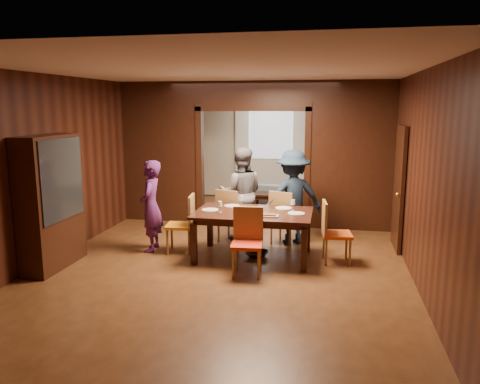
% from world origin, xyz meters
% --- Properties ---
extents(floor, '(9.00, 9.00, 0.00)m').
position_xyz_m(floor, '(0.00, 0.00, 0.00)').
color(floor, '#4C2B15').
rests_on(floor, ground).
extents(ceiling, '(5.50, 9.00, 0.02)m').
position_xyz_m(ceiling, '(0.00, 0.00, 2.90)').
color(ceiling, silver).
rests_on(ceiling, room_walls).
extents(room_walls, '(5.52, 9.01, 2.90)m').
position_xyz_m(room_walls, '(0.00, 1.89, 1.51)').
color(room_walls, black).
rests_on(room_walls, floor).
extents(person_purple, '(0.45, 0.61, 1.53)m').
position_xyz_m(person_purple, '(-1.37, -0.46, 0.77)').
color(person_purple, '#4B1C54').
rests_on(person_purple, floor).
extents(person_grey, '(0.92, 0.78, 1.69)m').
position_xyz_m(person_grey, '(-0.03, 0.53, 0.84)').
color(person_grey, '#56555C').
rests_on(person_grey, floor).
extents(person_navy, '(1.23, 0.98, 1.67)m').
position_xyz_m(person_navy, '(0.92, 0.43, 0.83)').
color(person_navy, '#162337').
rests_on(person_navy, floor).
extents(sofa, '(1.83, 0.97, 0.51)m').
position_xyz_m(sofa, '(0.05, 3.85, 0.25)').
color(sofa, '#88A0B2').
rests_on(sofa, floor).
extents(serving_bowl, '(0.37, 0.37, 0.09)m').
position_xyz_m(serving_bowl, '(0.42, -0.46, 0.81)').
color(serving_bowl, black).
rests_on(serving_bowl, dining_table).
extents(dining_table, '(1.84, 1.15, 0.76)m').
position_xyz_m(dining_table, '(0.37, -0.52, 0.38)').
color(dining_table, black).
rests_on(dining_table, floor).
extents(coffee_table, '(0.80, 0.50, 0.40)m').
position_xyz_m(coffee_table, '(0.16, 2.99, 0.20)').
color(coffee_table, black).
rests_on(coffee_table, floor).
extents(chair_left, '(0.49, 0.49, 0.97)m').
position_xyz_m(chair_left, '(-0.88, -0.44, 0.48)').
color(chair_left, '#C87012').
rests_on(chair_left, floor).
extents(chair_right, '(0.49, 0.49, 0.97)m').
position_xyz_m(chair_right, '(1.69, -0.50, 0.48)').
color(chair_right, '#D04B13').
rests_on(chair_right, floor).
extents(chair_far_l, '(0.55, 0.55, 0.97)m').
position_xyz_m(chair_far_l, '(-0.15, 0.33, 0.48)').
color(chair_far_l, orange).
rests_on(chair_far_l, floor).
extents(chair_far_r, '(0.56, 0.56, 0.97)m').
position_xyz_m(chair_far_r, '(0.80, 0.35, 0.48)').
color(chair_far_r, orange).
rests_on(chair_far_r, floor).
extents(chair_near, '(0.48, 0.48, 0.97)m').
position_xyz_m(chair_near, '(0.41, -1.30, 0.48)').
color(chair_near, red).
rests_on(chair_near, floor).
extents(hutch, '(0.40, 1.20, 2.00)m').
position_xyz_m(hutch, '(-2.53, -1.50, 1.00)').
color(hutch, black).
rests_on(hutch, floor).
extents(door_right, '(0.06, 0.90, 2.10)m').
position_xyz_m(door_right, '(2.70, 0.50, 1.05)').
color(door_right, black).
rests_on(door_right, floor).
extents(window_far, '(1.20, 0.03, 1.30)m').
position_xyz_m(window_far, '(0.00, 4.44, 1.70)').
color(window_far, silver).
rests_on(window_far, back_wall).
extents(curtain_left, '(0.35, 0.06, 2.40)m').
position_xyz_m(curtain_left, '(-0.75, 4.40, 1.25)').
color(curtain_left, white).
rests_on(curtain_left, back_wall).
extents(curtain_right, '(0.35, 0.06, 2.40)m').
position_xyz_m(curtain_right, '(0.75, 4.40, 1.25)').
color(curtain_right, white).
rests_on(curtain_right, back_wall).
extents(plate_left, '(0.27, 0.27, 0.01)m').
position_xyz_m(plate_left, '(-0.33, -0.54, 0.77)').
color(plate_left, silver).
rests_on(plate_left, dining_table).
extents(plate_far_l, '(0.27, 0.27, 0.01)m').
position_xyz_m(plate_far_l, '(-0.05, -0.17, 0.77)').
color(plate_far_l, silver).
rests_on(plate_far_l, dining_table).
extents(plate_far_r, '(0.27, 0.27, 0.01)m').
position_xyz_m(plate_far_r, '(0.82, -0.18, 0.77)').
color(plate_far_r, white).
rests_on(plate_far_r, dining_table).
extents(plate_right, '(0.27, 0.27, 0.01)m').
position_xyz_m(plate_right, '(1.05, -0.52, 0.77)').
color(plate_right, silver).
rests_on(plate_right, dining_table).
extents(plate_near, '(0.27, 0.27, 0.01)m').
position_xyz_m(plate_near, '(0.40, -0.83, 0.77)').
color(plate_near, white).
rests_on(plate_near, dining_table).
extents(platter_a, '(0.30, 0.20, 0.04)m').
position_xyz_m(platter_a, '(0.32, -0.65, 0.78)').
color(platter_a, gray).
rests_on(platter_a, dining_table).
extents(platter_b, '(0.30, 0.20, 0.04)m').
position_xyz_m(platter_b, '(0.65, -0.77, 0.78)').
color(platter_b, gray).
rests_on(platter_b, dining_table).
extents(wineglass_left, '(0.08, 0.08, 0.18)m').
position_xyz_m(wineglass_left, '(-0.14, -0.66, 0.85)').
color(wineglass_left, white).
rests_on(wineglass_left, dining_table).
extents(wineglass_far, '(0.08, 0.08, 0.18)m').
position_xyz_m(wineglass_far, '(0.12, -0.15, 0.85)').
color(wineglass_far, silver).
rests_on(wineglass_far, dining_table).
extents(wineglass_right, '(0.08, 0.08, 0.18)m').
position_xyz_m(wineglass_right, '(0.98, -0.32, 0.85)').
color(wineglass_right, silver).
rests_on(wineglass_right, dining_table).
extents(tumbler, '(0.07, 0.07, 0.14)m').
position_xyz_m(tumbler, '(0.44, -0.86, 0.83)').
color(tumbler, white).
rests_on(tumbler, dining_table).
extents(condiment_jar, '(0.08, 0.08, 0.11)m').
position_xyz_m(condiment_jar, '(0.25, -0.60, 0.82)').
color(condiment_jar, '#482410').
rests_on(condiment_jar, dining_table).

